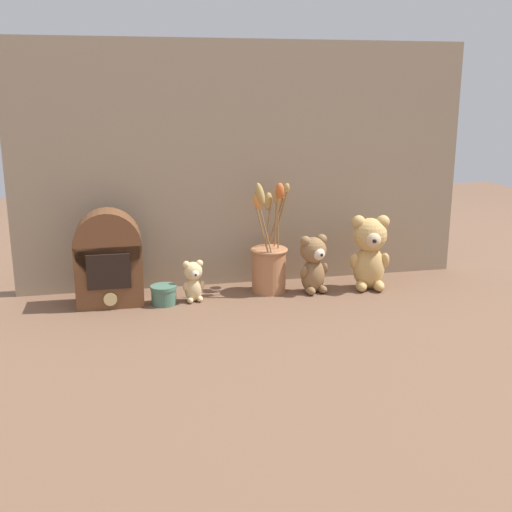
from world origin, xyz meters
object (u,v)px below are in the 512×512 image
flower_vase (269,260)px  vintage_radio (109,258)px  teddy_bear_medium (314,263)px  teddy_bear_large (370,251)px  decorative_tin_tall (164,294)px  teddy_bear_small (193,280)px

flower_vase → vintage_radio: flower_vase is taller
teddy_bear_medium → flower_vase: size_ratio=0.52×
teddy_bear_large → vintage_radio: (-0.77, 0.02, 0.02)m
teddy_bear_large → decorative_tin_tall: teddy_bear_large is taller
teddy_bear_small → flower_vase: (0.23, 0.04, 0.04)m
teddy_bear_medium → teddy_bear_small: teddy_bear_medium is taller
vintage_radio → flower_vase: bearing=1.9°
teddy_bear_small → vintage_radio: 0.25m
decorative_tin_tall → teddy_bear_large: bearing=0.8°
teddy_bear_medium → teddy_bear_small: size_ratio=1.45×
teddy_bear_large → flower_vase: (-0.30, 0.04, -0.02)m
teddy_bear_large → teddy_bear_small: 0.54m
teddy_bear_large → teddy_bear_medium: size_ratio=1.30×
teddy_bear_medium → decorative_tin_tall: teddy_bear_medium is taller
teddy_bear_large → teddy_bear_medium: teddy_bear_large is taller
teddy_bear_large → flower_vase: size_ratio=0.67×
teddy_bear_medium → teddy_bear_small: (-0.36, -0.01, -0.03)m
teddy_bear_small → decorative_tin_tall: teddy_bear_small is taller
teddy_bear_medium → flower_vase: 0.13m
teddy_bear_medium → vintage_radio: (-0.60, 0.02, 0.04)m
teddy_bear_small → teddy_bear_large: bearing=0.3°
teddy_bear_small → decorative_tin_tall: (-0.09, -0.01, -0.04)m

